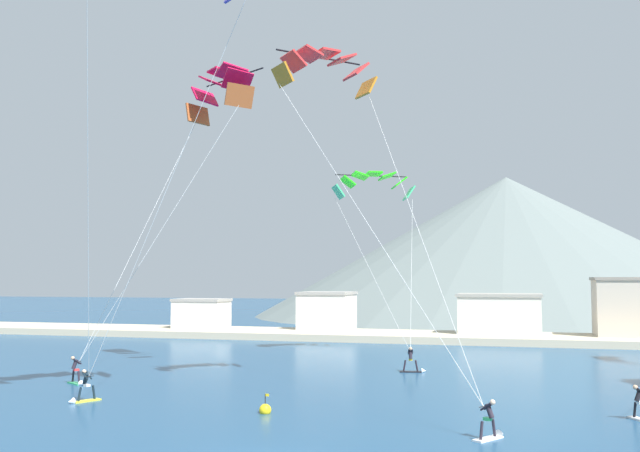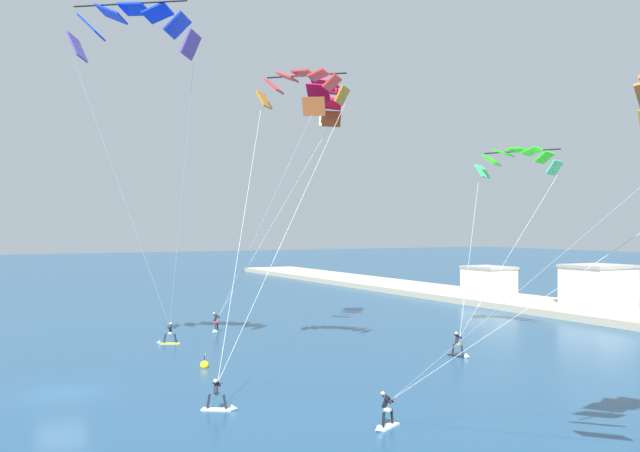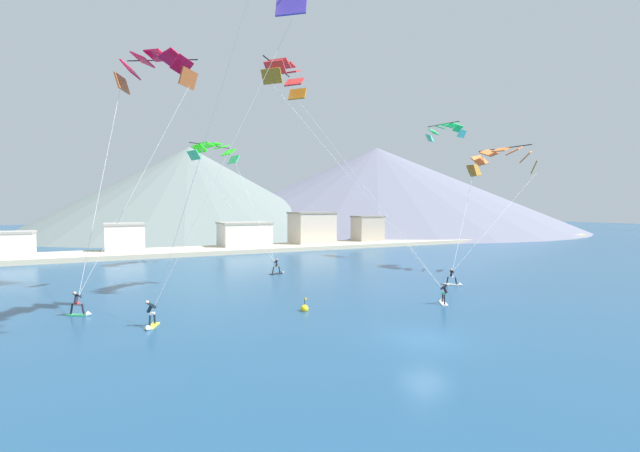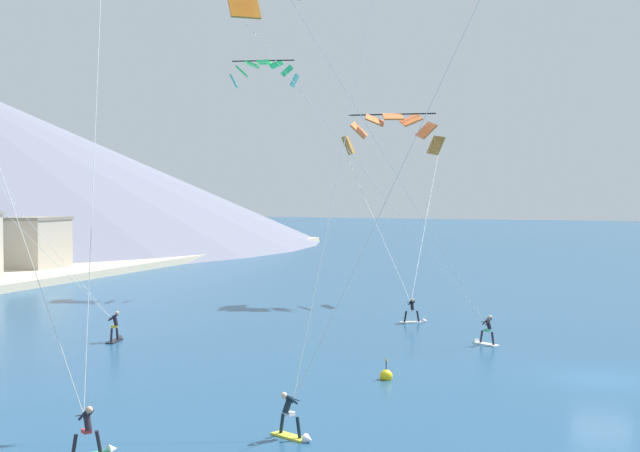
% 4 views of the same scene
% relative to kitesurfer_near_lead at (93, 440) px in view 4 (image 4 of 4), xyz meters
% --- Properties ---
extents(ground_plane, '(400.00, 400.00, 0.00)m').
position_rel_kitesurfer_near_lead_xyz_m(ground_plane, '(16.89, -14.32, -0.49)').
color(ground_plane, navy).
extents(kitesurfer_near_lead, '(1.69, 1.25, 1.71)m').
position_rel_kitesurfer_near_lead_xyz_m(kitesurfer_near_lead, '(0.00, 0.00, 0.00)').
color(kitesurfer_near_lead, '#33B266').
rests_on(kitesurfer_near_lead, ground).
extents(kitesurfer_near_trail, '(1.08, 1.75, 1.65)m').
position_rel_kitesurfer_near_lead_xyz_m(kitesurfer_near_trail, '(3.87, -5.14, -0.03)').
color(kitesurfer_near_trail, yellow).
rests_on(kitesurfer_near_trail, ground).
extents(kitesurfer_mid_center, '(1.20, 1.72, 1.62)m').
position_rel_kitesurfer_near_lead_xyz_m(kitesurfer_mid_center, '(30.16, -2.81, -0.06)').
color(kitesurfer_mid_center, white).
rests_on(kitesurfer_mid_center, ground).
extents(kitesurfer_far_left, '(1.28, 1.68, 1.63)m').
position_rel_kitesurfer_near_lead_xyz_m(kitesurfer_far_left, '(23.99, -8.06, -0.05)').
color(kitesurfer_far_left, white).
rests_on(kitesurfer_far_left, ground).
extents(kitesurfer_far_right, '(1.78, 0.72, 1.75)m').
position_rel_kitesurfer_near_lead_xyz_m(kitesurfer_far_right, '(18.17, 10.88, 0.02)').
color(kitesurfer_far_right, black).
rests_on(kitesurfer_far_right, ground).
extents(parafoil_kite_mid_center, '(13.77, 7.94, 12.75)m').
position_rel_kitesurfer_near_lead_xyz_m(parafoil_kite_mid_center, '(41.53, 1.77, 12.16)').
color(parafoil_kite_mid_center, '#A57628').
extents(parafoil_kite_distant_high_outer, '(2.89, 5.77, 2.13)m').
position_rel_kitesurfer_near_lead_xyz_m(parafoil_kite_distant_high_outer, '(43.87, 13.24, 17.41)').
color(parafoil_kite_distant_high_outer, '#46C3B4').
extents(race_marker_buoy, '(0.56, 0.56, 1.02)m').
position_rel_kitesurfer_near_lead_xyz_m(race_marker_buoy, '(13.77, -5.52, -0.34)').
color(race_marker_buoy, yellow).
rests_on(race_marker_buoy, ground).
extents(shore_building_old_town, '(5.54, 4.23, 5.58)m').
position_rel_kitesurfer_near_lead_xyz_m(shore_building_old_town, '(47.66, 38.52, 2.31)').
color(shore_building_old_town, '#A89E8E').
rests_on(shore_building_old_town, ground).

